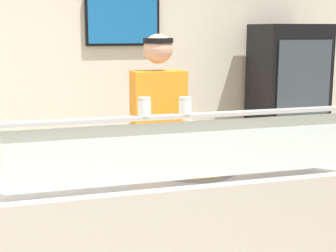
% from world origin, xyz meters
% --- Properties ---
extents(shop_rear_unit, '(6.56, 0.13, 2.70)m').
position_xyz_m(shop_rear_unit, '(1.08, 2.53, 1.36)').
color(shop_rear_unit, silver).
rests_on(shop_rear_unit, ground).
extents(serving_counter, '(2.16, 0.73, 0.95)m').
position_xyz_m(serving_counter, '(1.08, 0.36, 0.47)').
color(serving_counter, '#BCB7B2').
rests_on(serving_counter, ground).
extents(sneeze_guard, '(1.98, 0.06, 0.40)m').
position_xyz_m(sneeze_guard, '(1.08, 0.06, 1.21)').
color(sneeze_guard, '#B2B5BC').
rests_on(sneeze_guard, serving_counter).
extents(pizza_tray, '(0.51, 0.51, 0.04)m').
position_xyz_m(pizza_tray, '(1.22, 0.34, 0.97)').
color(pizza_tray, '#9EA0A8').
rests_on(pizza_tray, serving_counter).
extents(pizza_server, '(0.12, 0.29, 0.01)m').
position_xyz_m(pizza_server, '(1.22, 0.32, 0.99)').
color(pizza_server, '#ADAFB7').
rests_on(pizza_server, pizza_tray).
extents(parmesan_shaker, '(0.07, 0.07, 0.10)m').
position_xyz_m(parmesan_shaker, '(0.84, 0.06, 1.39)').
color(parmesan_shaker, white).
rests_on(parmesan_shaker, sneeze_guard).
extents(pepper_flake_shaker, '(0.07, 0.07, 0.09)m').
position_xyz_m(pepper_flake_shaker, '(1.07, 0.06, 1.39)').
color(pepper_flake_shaker, white).
rests_on(pepper_flake_shaker, sneeze_guard).
extents(worker_figure, '(0.41, 0.50, 1.76)m').
position_xyz_m(worker_figure, '(1.19, 1.03, 1.01)').
color(worker_figure, '#23232D').
rests_on(worker_figure, ground).
extents(drink_fridge, '(0.66, 0.61, 1.84)m').
position_xyz_m(drink_fridge, '(2.84, 2.09, 0.92)').
color(drink_fridge, black).
rests_on(drink_fridge, ground).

